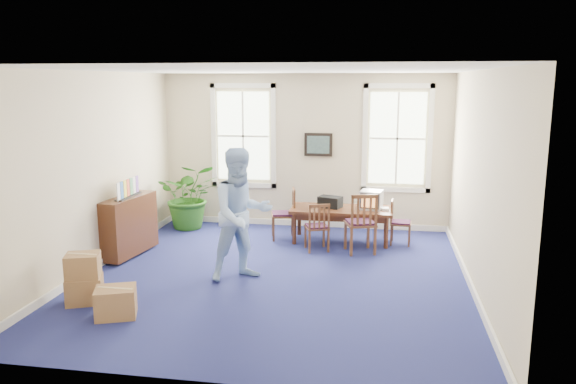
% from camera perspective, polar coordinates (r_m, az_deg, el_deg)
% --- Properties ---
extents(floor, '(6.50, 6.50, 0.00)m').
position_cam_1_polar(floor, '(8.99, -1.28, -8.56)').
color(floor, navy).
rests_on(floor, ground).
extents(ceiling, '(6.50, 6.50, 0.00)m').
position_cam_1_polar(ceiling, '(8.46, -1.37, 12.29)').
color(ceiling, white).
rests_on(ceiling, ground).
extents(wall_back, '(6.50, 0.00, 6.50)m').
position_cam_1_polar(wall_back, '(11.76, 1.66, 4.16)').
color(wall_back, beige).
rests_on(wall_back, ground).
extents(wall_front, '(6.50, 0.00, 6.50)m').
position_cam_1_polar(wall_front, '(5.50, -7.72, -4.05)').
color(wall_front, beige).
rests_on(wall_front, ground).
extents(wall_left, '(0.00, 6.50, 6.50)m').
position_cam_1_polar(wall_left, '(9.61, -19.20, 1.96)').
color(wall_left, beige).
rests_on(wall_left, ground).
extents(wall_right, '(0.00, 6.50, 6.50)m').
position_cam_1_polar(wall_right, '(8.55, 18.84, 0.91)').
color(wall_right, beige).
rests_on(wall_right, ground).
extents(baseboard_back, '(6.00, 0.04, 0.12)m').
position_cam_1_polar(baseboard_back, '(12.01, 1.60, -3.17)').
color(baseboard_back, white).
rests_on(baseboard_back, ground).
extents(baseboard_left, '(0.04, 6.50, 0.12)m').
position_cam_1_polar(baseboard_left, '(9.94, -18.47, -6.84)').
color(baseboard_left, white).
rests_on(baseboard_left, ground).
extents(baseboard_right, '(0.04, 6.50, 0.12)m').
position_cam_1_polar(baseboard_right, '(8.93, 18.02, -8.85)').
color(baseboard_right, white).
rests_on(baseboard_right, ground).
extents(window_left, '(1.40, 0.12, 2.20)m').
position_cam_1_polar(window_left, '(11.95, -4.56, 5.69)').
color(window_left, white).
rests_on(window_left, ground).
extents(window_right, '(1.40, 0.12, 2.20)m').
position_cam_1_polar(window_right, '(11.60, 11.04, 5.35)').
color(window_right, white).
rests_on(window_right, ground).
extents(wall_picture, '(0.58, 0.06, 0.48)m').
position_cam_1_polar(wall_picture, '(11.65, 3.10, 4.83)').
color(wall_picture, black).
rests_on(wall_picture, ground).
extents(conference_table, '(1.92, 0.88, 0.65)m').
position_cam_1_polar(conference_table, '(10.85, 5.40, -3.33)').
color(conference_table, '#4B2715').
rests_on(conference_table, ground).
extents(crt_tv, '(0.46, 0.49, 0.36)m').
position_cam_1_polar(crt_tv, '(10.76, 8.47, -0.78)').
color(crt_tv, '#B7B7BC').
rests_on(crt_tv, conference_table).
extents(game_console, '(0.14, 0.18, 0.04)m').
position_cam_1_polar(game_console, '(10.74, 9.83, -1.68)').
color(game_console, white).
rests_on(game_console, conference_table).
extents(equipment_bag, '(0.49, 0.40, 0.21)m').
position_cam_1_polar(equipment_bag, '(10.81, 4.31, -1.01)').
color(equipment_bag, black).
rests_on(equipment_bag, conference_table).
extents(chair_near_left, '(0.52, 0.52, 0.90)m').
position_cam_1_polar(chair_near_left, '(10.22, 2.94, -3.49)').
color(chair_near_left, brown).
rests_on(chair_near_left, ground).
extents(chair_near_right, '(0.63, 0.63, 1.11)m').
position_cam_1_polar(chair_near_right, '(10.14, 7.36, -3.07)').
color(chair_near_right, brown).
rests_on(chair_near_right, ground).
extents(chair_end_left, '(0.54, 0.54, 1.00)m').
position_cam_1_polar(chair_end_left, '(10.94, -0.51, -2.22)').
color(chair_end_left, brown).
rests_on(chair_end_left, ground).
extents(chair_end_right, '(0.41, 0.41, 0.84)m').
position_cam_1_polar(chair_end_right, '(10.81, 11.41, -3.04)').
color(chair_end_right, brown).
rests_on(chair_end_right, ground).
extents(man, '(1.27, 1.22, 2.05)m').
position_cam_1_polar(man, '(8.65, -4.74, -2.29)').
color(man, '#A6CAFB').
rests_on(man, ground).
extents(credenza, '(0.55, 1.34, 1.02)m').
position_cam_1_polar(credenza, '(10.28, -15.83, -3.47)').
color(credenza, '#4B2715').
rests_on(credenza, ground).
extents(brochure_rack, '(0.40, 0.75, 0.33)m').
position_cam_1_polar(brochure_rack, '(10.13, -15.94, 0.22)').
color(brochure_rack, '#99999E').
rests_on(brochure_rack, credenza).
extents(potted_plant, '(1.49, 1.39, 1.37)m').
position_cam_1_polar(potted_plant, '(11.89, -9.96, -0.39)').
color(potted_plant, '#235B16').
rests_on(potted_plant, ground).
extents(cardboard_boxes, '(1.67, 1.67, 0.74)m').
position_cam_1_polar(cardboard_boxes, '(8.34, -18.61, -8.05)').
color(cardboard_boxes, '#A27548').
rests_on(cardboard_boxes, ground).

